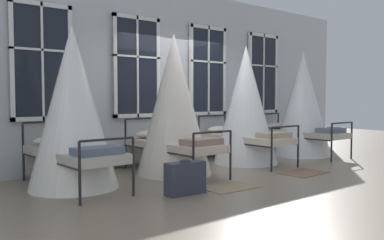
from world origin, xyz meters
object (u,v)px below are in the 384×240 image
at_px(cot_first, 73,109).
at_px(cot_second, 174,107).
at_px(cot_third, 246,107).
at_px(suitcase_dark, 185,178).
at_px(cot_fourth, 302,105).

distance_m(cot_first, cot_second, 1.79).
xyz_separation_m(cot_first, cot_third, (3.59, 0.01, -0.01)).
bearing_deg(cot_third, cot_first, 90.13).
height_order(cot_first, cot_second, cot_second).
distance_m(cot_first, cot_third, 3.59).
relative_size(cot_first, suitcase_dark, 4.09).
height_order(cot_second, suitcase_dark, cot_second).
relative_size(cot_second, suitcase_dark, 4.15).
distance_m(cot_second, suitcase_dark, 1.79).
xyz_separation_m(cot_third, suitcase_dark, (-2.60, -1.35, -0.90)).
xyz_separation_m(cot_first, cot_second, (1.79, -0.03, 0.02)).
bearing_deg(cot_fourth, cot_second, 89.57).
height_order(cot_first, cot_third, cot_first).
xyz_separation_m(cot_first, cot_fourth, (5.36, -0.05, -0.00)).
bearing_deg(cot_third, cot_fourth, -91.89).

